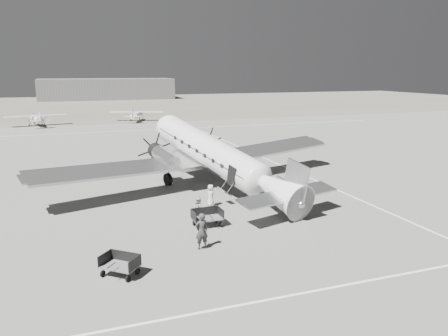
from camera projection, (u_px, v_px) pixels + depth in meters
ground at (188, 203)px, 30.85m from camera, size 260.00×260.00×0.00m
taxi_line_near at (276, 298)px, 17.98m from camera, size 60.00×0.15×0.01m
taxi_line_right at (333, 188)px, 34.79m from camera, size 0.15×80.00×0.01m
taxi_line_horizon at (121, 131)px, 67.61m from camera, size 90.00×0.15×0.01m
grass_infield at (97, 105)px, 118.16m from camera, size 260.00×90.00×0.01m
hangar_main at (107, 89)px, 142.05m from camera, size 42.00×14.00×6.60m
dc3_airliner at (215, 157)px, 33.71m from camera, size 31.69×25.98×5.23m
light_plane_left at (37, 120)px, 73.39m from camera, size 11.31×9.88×2.04m
light_plane_right at (137, 116)px, 80.61m from camera, size 11.86×10.75×2.02m
baggage_cart_near at (207, 218)px, 26.20m from camera, size 1.92×1.37×1.07m
baggage_cart_far at (120, 265)px, 19.88m from camera, size 2.14×2.09×0.99m
ground_crew at (202, 231)px, 22.80m from camera, size 0.76×0.54×1.96m
ramp_agent at (199, 209)px, 27.03m from camera, size 0.63×0.79×1.57m
passenger at (211, 196)px, 30.02m from camera, size 0.62×0.83×1.55m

